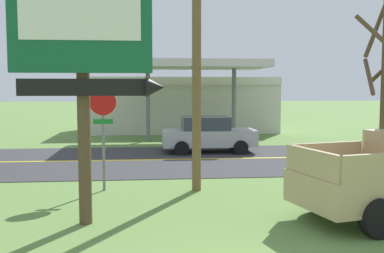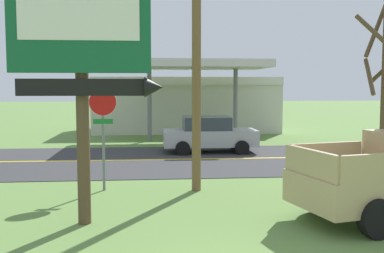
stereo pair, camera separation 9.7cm
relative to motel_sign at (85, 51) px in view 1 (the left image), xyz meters
name	(u,v)px [view 1 (the left image)]	position (x,y,z in m)	size (l,w,h in m)	color
road_asphalt	(180,160)	(2.62, 8.74, -3.71)	(140.00, 8.00, 0.02)	#333335
road_centre_line	(180,159)	(2.62, 8.74, -3.70)	(126.00, 0.20, 0.01)	gold
motel_sign	(85,51)	(0.00, 0.00, 0.00)	(3.20, 0.54, 5.54)	brown
stop_sign	(103,120)	(0.04, 3.36, -1.70)	(0.80, 0.08, 2.95)	slate
utility_pole	(197,12)	(2.69, 3.12, 1.35)	(1.77, 0.26, 9.57)	brown
gas_station	(183,102)	(3.75, 21.20, -1.78)	(12.00, 11.50, 4.40)	beige
car_silver_near_lane	(208,134)	(4.04, 10.74, -2.89)	(4.20, 2.00, 1.64)	#A8AAAF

